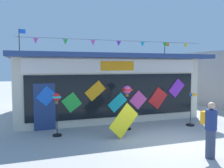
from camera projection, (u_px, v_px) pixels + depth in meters
ground_plane at (176, 143)px, 8.59m from camera, size 80.00×80.00×0.00m
kite_shop_building at (100, 84)px, 14.10m from camera, size 9.54×6.88×4.66m
wind_spinner_far_left at (57, 104)px, 9.40m from camera, size 0.35×0.35×1.70m
wind_spinner_left at (127, 95)px, 10.38m from camera, size 0.37×0.37×1.90m
wind_spinner_center_left at (193, 105)px, 11.15m from camera, size 0.67×0.38×1.52m
person_near_camera at (210, 129)px, 7.17m from camera, size 0.37×0.47×1.68m
display_kite_on_ground at (124, 121)px, 9.25m from camera, size 1.31×0.30×1.31m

